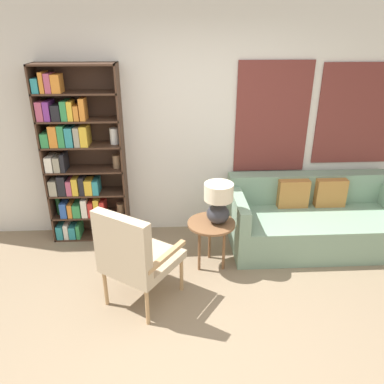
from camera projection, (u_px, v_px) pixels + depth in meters
name	position (u px, v px, depth m)	size (l,w,h in m)	color
ground_plane	(193.00, 347.00, 3.05)	(14.00, 14.00, 0.00)	#847056
wall_back	(189.00, 124.00, 4.35)	(6.40, 0.08, 2.70)	silver
bookshelf	(77.00, 160.00, 4.26)	(0.89, 0.30, 2.05)	#422B1E
armchair	(133.00, 254.00, 3.29)	(0.82, 0.83, 0.99)	tan
couch	(313.00, 220.00, 4.41)	(1.95, 0.92, 0.77)	gray
side_table	(211.00, 228.00, 3.90)	(0.50, 0.50, 0.53)	brown
table_lamp	(218.00, 201.00, 3.78)	(0.30, 0.30, 0.43)	#2D2D33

